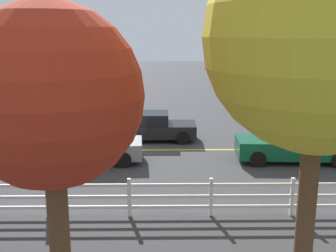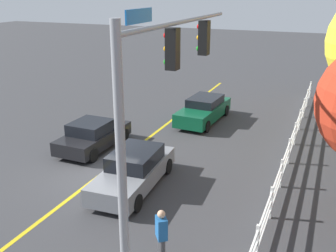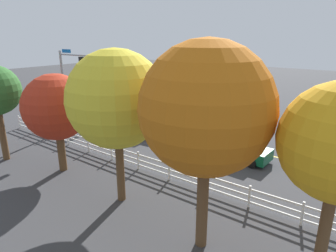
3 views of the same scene
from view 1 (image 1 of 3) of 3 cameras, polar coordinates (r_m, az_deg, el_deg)
ground_plane at (r=19.04m, az=-9.18°, el=-3.32°), size 120.00×120.00×0.00m
lane_center_stripe at (r=18.87m, az=2.95°, el=-3.30°), size 28.00×0.16×0.01m
car_0 at (r=20.43m, az=-2.00°, el=-0.14°), size 4.09×1.95×1.38m
car_1 at (r=17.84m, az=17.15°, el=-2.54°), size 4.76×2.04×1.40m
car_2 at (r=17.25m, az=-11.15°, el=-2.70°), size 4.71×2.06×1.43m
white_rail_fence at (r=12.09m, az=0.29°, el=-9.72°), size 26.10×0.10×1.15m
tree_0 at (r=8.61m, az=20.29°, el=11.35°), size 4.56×4.56×7.43m
tree_2 at (r=8.76m, az=-15.94°, el=3.86°), size 3.86×3.86×5.90m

